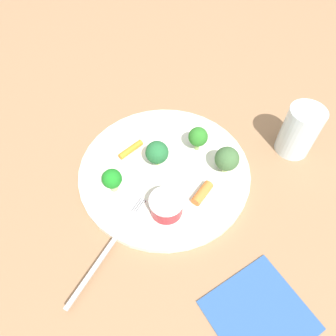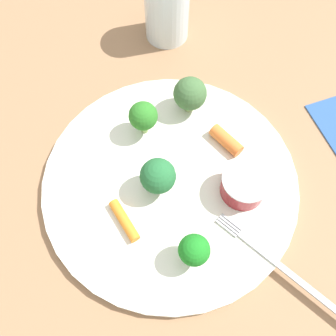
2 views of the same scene
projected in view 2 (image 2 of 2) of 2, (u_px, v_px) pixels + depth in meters
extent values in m
plane|color=#916B4A|center=(170.00, 184.00, 0.45)|extent=(2.40, 2.40, 0.00)
cylinder|color=silver|center=(170.00, 182.00, 0.44)|extent=(0.30, 0.30, 0.01)
cylinder|color=maroon|center=(244.00, 186.00, 0.42)|extent=(0.05, 0.05, 0.03)
cylinder|color=silver|center=(247.00, 180.00, 0.40)|extent=(0.05, 0.05, 0.00)
cylinder|color=#91AF5A|center=(159.00, 185.00, 0.42)|extent=(0.01, 0.01, 0.02)
sphere|color=#246634|center=(158.00, 177.00, 0.40)|extent=(0.04, 0.04, 0.04)
cylinder|color=#8FAF63|center=(144.00, 126.00, 0.46)|extent=(0.01, 0.01, 0.02)
sphere|color=#2B7525|center=(143.00, 116.00, 0.44)|extent=(0.04, 0.04, 0.04)
cylinder|color=#9AAD6B|center=(189.00, 105.00, 0.47)|extent=(0.01, 0.01, 0.01)
sphere|color=#3D6236|center=(190.00, 94.00, 0.45)|extent=(0.04, 0.04, 0.04)
cylinder|color=#95AC74|center=(193.00, 255.00, 0.39)|extent=(0.01, 0.01, 0.02)
sphere|color=#1B7B20|center=(194.00, 250.00, 0.37)|extent=(0.03, 0.03, 0.03)
cylinder|color=orange|center=(124.00, 220.00, 0.41)|extent=(0.05, 0.01, 0.01)
cylinder|color=orange|center=(225.00, 138.00, 0.45)|extent=(0.05, 0.02, 0.02)
cube|color=#B0B1B6|center=(304.00, 285.00, 0.38)|extent=(0.16, 0.04, 0.00)
cube|color=#B0B1B6|center=(226.00, 229.00, 0.41)|extent=(0.03, 0.01, 0.00)
cube|color=#B0B1B6|center=(228.00, 226.00, 0.41)|extent=(0.03, 0.01, 0.00)
cube|color=#B0B1B6|center=(230.00, 224.00, 0.41)|extent=(0.03, 0.01, 0.00)
cube|color=#B0B1B6|center=(232.00, 222.00, 0.41)|extent=(0.03, 0.01, 0.00)
cylinder|color=silver|center=(167.00, 8.00, 0.51)|extent=(0.06, 0.06, 0.10)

